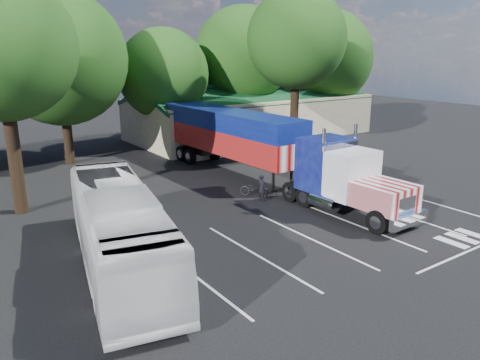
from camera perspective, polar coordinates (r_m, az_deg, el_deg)
ground at (r=26.94m, az=-0.06°, el=-3.17°), size 120.00×120.00×0.00m
event_hall at (r=48.41m, az=1.24°, el=7.96°), size 24.20×14.12×5.55m
tree_row_c at (r=38.34m, az=-21.09°, el=13.67°), size 10.00×10.00×13.05m
tree_row_d at (r=42.72m, az=-9.35°, el=12.63°), size 8.00×8.00×10.60m
tree_row_e at (r=47.70m, az=0.40°, el=14.93°), size 9.60×9.60×12.90m
tree_row_f at (r=53.25m, az=10.28°, el=14.45°), size 10.40×10.40×13.00m
tree_near_left at (r=27.22m, az=-27.22°, el=14.24°), size 7.60×7.60×12.65m
tree_near_right at (r=39.32m, az=6.91°, el=16.67°), size 8.00×8.00×13.50m
semi_truck at (r=31.63m, az=1.73°, el=4.64°), size 3.73×22.47×4.69m
woman at (r=27.59m, az=2.67°, el=-0.93°), size 0.42×0.62×1.65m
bicycle at (r=28.57m, az=1.76°, el=-1.07°), size 1.60×1.81×0.95m
tour_bus at (r=19.56m, az=-14.53°, el=-5.82°), size 5.40×12.54×3.40m
silver_sedan at (r=42.54m, az=-1.57°, el=4.93°), size 5.00×3.10×1.56m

